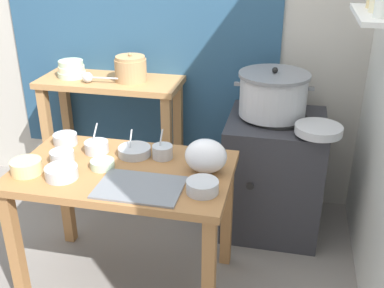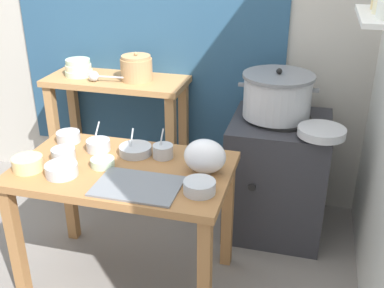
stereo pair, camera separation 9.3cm
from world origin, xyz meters
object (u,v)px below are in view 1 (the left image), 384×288
prep_bowl_5 (96,146)px  prep_bowl_7 (202,186)px  back_shelf_table (112,110)px  stove_block (273,173)px  serving_tray (140,187)px  steamer_pot (273,94)px  prep_table (124,187)px  bowl_stack_enamel (71,69)px  prep_bowl_6 (134,151)px  plastic_bag (206,156)px  prep_bowl_4 (65,139)px  prep_bowl_8 (61,172)px  prep_bowl_2 (26,166)px  ladle (89,77)px  prep_bowl_3 (62,157)px  wide_pan (319,130)px  clay_pot (131,69)px  prep_bowl_1 (163,151)px  prep_bowl_0 (102,164)px

prep_bowl_5 → prep_bowl_7: size_ratio=1.02×
back_shelf_table → stove_block: bearing=-6.6°
serving_tray → prep_bowl_7: (0.29, 0.03, 0.03)m
back_shelf_table → stove_block: (1.13, -0.13, -0.30)m
prep_bowl_7 → steamer_pot: bearing=74.2°
prep_table → bowl_stack_enamel: (-0.67, 0.86, 0.34)m
prep_bowl_5 → prep_bowl_7: 0.70m
serving_tray → prep_bowl_6: bearing=112.7°
bowl_stack_enamel → plastic_bag: 1.36m
prep_bowl_4 → stove_block: bearing=24.8°
back_shelf_table → prep_bowl_8: size_ratio=6.04×
stove_block → prep_bowl_2: bearing=-143.2°
prep_table → prep_bowl_8: 0.33m
ladle → prep_bowl_3: (0.18, -0.78, -0.18)m
prep_bowl_8 → prep_bowl_7: bearing=1.2°
plastic_bag → wide_pan: plastic_bag is taller
wide_pan → clay_pot: bearing=164.2°
prep_table → prep_bowl_1: bearing=44.2°
prep_bowl_8 → prep_bowl_5: bearing=80.3°
back_shelf_table → stove_block: back_shelf_table is taller
steamer_pot → prep_bowl_7: size_ratio=3.16×
plastic_bag → wide_pan: size_ratio=0.79×
wide_pan → prep_bowl_3: bearing=-157.5°
wide_pan → prep_bowl_0: bearing=-153.2°
ladle → prep_bowl_0: 0.90m
steamer_pot → prep_bowl_7: 0.95m
prep_table → prep_bowl_7: 0.48m
wide_pan → ladle: bearing=170.5°
stove_block → prep_bowl_4: (-1.15, -0.53, 0.37)m
serving_tray → prep_bowl_5: prep_bowl_5 is taller
serving_tray → plastic_bag: (0.27, 0.23, 0.08)m
prep_table → plastic_bag: (0.42, 0.06, 0.20)m
stove_block → serving_tray: 1.13m
prep_bowl_6 → serving_tray: bearing=-67.3°
ladle → prep_bowl_4: size_ratio=2.08×
back_shelf_table → prep_bowl_5: back_shelf_table is taller
clay_pot → prep_bowl_2: (-0.20, -1.01, -0.23)m
prep_bowl_6 → back_shelf_table: bearing=119.8°
stove_block → wide_pan: bearing=-42.4°
prep_bowl_7 → prep_bowl_1: bearing=132.3°
back_shelf_table → prep_bowl_2: size_ratio=6.28×
prep_table → prep_bowl_1: (0.16, 0.16, 0.15)m
prep_bowl_4 → prep_table: bearing=-26.5°
prep_bowl_1 → prep_bowl_5: (-0.37, -0.01, -0.00)m
back_shelf_table → ladle: (-0.10, -0.10, 0.26)m
clay_pot → prep_bowl_7: clay_pot is taller
stove_block → steamer_pot: steamer_pot is taller
wide_pan → prep_bowl_7: size_ratio=1.76×
prep_table → prep_bowl_4: 0.48m
ladle → prep_bowl_0: size_ratio=2.26×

